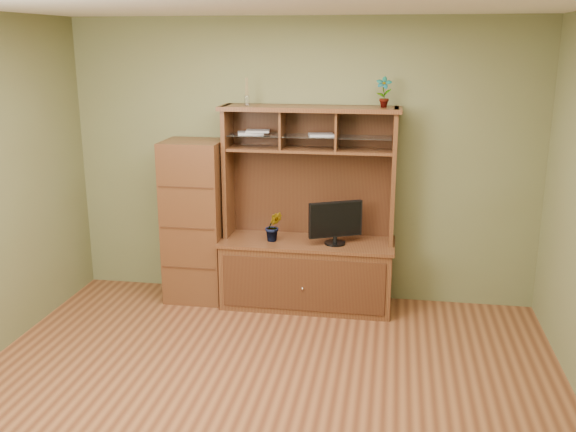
# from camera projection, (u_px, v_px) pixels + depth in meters

# --- Properties ---
(room) EXTENTS (4.54, 4.04, 2.74)m
(room) POSITION_uv_depth(u_px,v_px,m) (258.00, 215.00, 4.27)
(room) COLOR #5A2E19
(room) RESTS_ON ground
(media_hutch) EXTENTS (1.66, 0.61, 1.90)m
(media_hutch) POSITION_uv_depth(u_px,v_px,m) (307.00, 253.00, 6.11)
(media_hutch) COLOR #422013
(media_hutch) RESTS_ON room
(monitor) EXTENTS (0.47, 0.26, 0.40)m
(monitor) POSITION_uv_depth(u_px,v_px,m) (335.00, 222.00, 5.90)
(monitor) COLOR black
(monitor) RESTS_ON media_hutch
(orchid_plant) EXTENTS (0.18, 0.16, 0.29)m
(orchid_plant) POSITION_uv_depth(u_px,v_px,m) (274.00, 226.00, 6.01)
(orchid_plant) COLOR #245B1F
(orchid_plant) RESTS_ON media_hutch
(top_plant) EXTENTS (0.15, 0.11, 0.27)m
(top_plant) POSITION_uv_depth(u_px,v_px,m) (384.00, 92.00, 5.68)
(top_plant) COLOR #386122
(top_plant) RESTS_ON media_hutch
(reed_diffuser) EXTENTS (0.05, 0.05, 0.25)m
(reed_diffuser) POSITION_uv_depth(u_px,v_px,m) (247.00, 94.00, 5.89)
(reed_diffuser) COLOR silver
(reed_diffuser) RESTS_ON media_hutch
(magazines) EXTENTS (0.93, 0.23, 0.04)m
(magazines) POSITION_uv_depth(u_px,v_px,m) (276.00, 133.00, 5.94)
(magazines) COLOR #A8A8AD
(magazines) RESTS_ON media_hutch
(side_cabinet) EXTENTS (0.56, 0.51, 1.57)m
(side_cabinet) POSITION_uv_depth(u_px,v_px,m) (196.00, 221.00, 6.22)
(side_cabinet) COLOR #422013
(side_cabinet) RESTS_ON room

